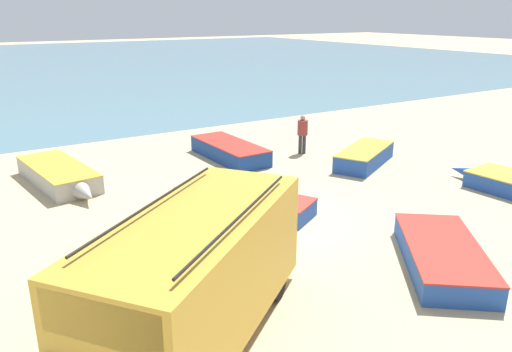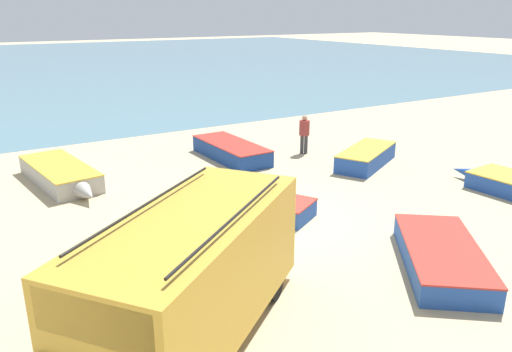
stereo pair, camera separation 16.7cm
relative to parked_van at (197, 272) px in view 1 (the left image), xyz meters
name	(u,v)px [view 1 (the left image)]	position (x,y,z in m)	size (l,w,h in m)	color
ground_plane	(280,222)	(4.19, 3.45, -1.29)	(200.00, 200.00, 0.00)	tan
sea_water	(17,65)	(4.19, 55.45, -1.29)	(120.00, 80.00, 0.01)	slate
parked_van	(197,272)	(0.00, 0.00, 0.00)	(5.53, 4.90, 2.49)	gold
fishing_rowboat_1	(366,155)	(10.28, 6.40, -0.96)	(4.07, 2.72, 0.66)	#234CA3
fishing_rowboat_2	(441,253)	(5.99, -0.55, -1.01)	(3.57, 4.13, 0.56)	#234CA3
fishing_rowboat_3	(244,201)	(3.83, 4.86, -1.03)	(3.08, 4.61, 0.53)	#234CA3
fishing_rowboat_4	(60,175)	(-0.35, 10.15, -0.97)	(2.09, 5.14, 0.64)	#ADA89E
fishing_rowboat_6	(227,150)	(6.12, 10.01, -0.97)	(1.60, 4.83, 0.65)	navy
fisherman_2	(303,131)	(9.07, 8.92, -0.32)	(0.43, 0.43, 1.62)	#38383D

